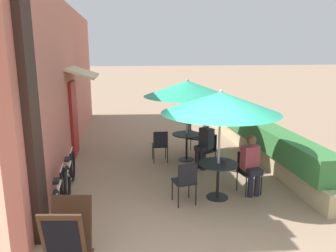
{
  "coord_description": "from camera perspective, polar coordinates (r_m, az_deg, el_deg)",
  "views": [
    {
      "loc": [
        -1.01,
        -4.44,
        2.94
      ],
      "look_at": [
        0.15,
        3.84,
        1.0
      ],
      "focal_mm": 35.0,
      "sensor_mm": 36.0,
      "label": 1
    }
  ],
  "objects": [
    {
      "name": "seated_patron_near_left",
      "position": [
        6.99,
        14.28,
        -6.16
      ],
      "size": [
        0.39,
        0.45,
        1.25
      ],
      "rotation": [
        0.0,
        0.0,
        3.32
      ],
      "color": "#23232D",
      "rests_on": "ground_plane"
    },
    {
      "name": "cafe_facade_wall",
      "position": [
        9.91,
        -16.98,
        7.56
      ],
      "size": [
        0.98,
        10.91,
        4.2
      ],
      "color": "#C66B5B",
      "rests_on": "ground_plane"
    },
    {
      "name": "seated_patron_mid_left",
      "position": [
        8.31,
        6.44,
        -2.75
      ],
      "size": [
        0.51,
        0.48,
        1.25
      ],
      "rotation": [
        0.0,
        0.0,
        8.38
      ],
      "color": "#23232D",
      "rests_on": "ground_plane"
    },
    {
      "name": "coffee_cup_near",
      "position": [
        6.65,
        9.61,
        -6.04
      ],
      "size": [
        0.07,
        0.07,
        0.09
      ],
      "color": "#232328",
      "rests_on": "patio_table_near"
    },
    {
      "name": "ground_plane",
      "position": [
        5.42,
        4.35,
        -19.83
      ],
      "size": [
        120.0,
        120.0,
        0.0
      ],
      "primitive_type": "plane",
      "color": "#9E7F66"
    },
    {
      "name": "planter_hedge",
      "position": [
        10.76,
        12.69,
        -0.17
      ],
      "size": [
        0.6,
        9.91,
        1.01
      ],
      "color": "tan",
      "rests_on": "ground_plane"
    },
    {
      "name": "patio_umbrella_near",
      "position": [
        6.35,
        9.15,
        4.07
      ],
      "size": [
        2.31,
        2.31,
        2.22
      ],
      "color": "#B7B7BC",
      "rests_on": "ground_plane"
    },
    {
      "name": "cafe_chair_near_left",
      "position": [
        7.13,
        13.71,
        -7.18
      ],
      "size": [
        0.47,
        0.47,
        0.87
      ],
      "rotation": [
        0.0,
        0.0,
        3.32
      ],
      "color": "black",
      "rests_on": "ground_plane"
    },
    {
      "name": "bicycle_leaning",
      "position": [
        6.41,
        -18.32,
        -11.37
      ],
      "size": [
        0.17,
        1.77,
        0.78
      ],
      "rotation": [
        0.0,
        0.0,
        0.06
      ],
      "color": "black",
      "rests_on": "ground_plane"
    },
    {
      "name": "bicycle_second",
      "position": [
        7.36,
        -16.7,
        -7.9
      ],
      "size": [
        0.15,
        1.8,
        0.82
      ],
      "rotation": [
        0.0,
        0.0,
        0.05
      ],
      "color": "black",
      "rests_on": "ground_plane"
    },
    {
      "name": "cafe_chair_mid_right",
      "position": [
        9.59,
        4.25,
        -1.61
      ],
      "size": [
        0.55,
        0.55,
        0.87
      ],
      "rotation": [
        0.0,
        0.0,
        10.47
      ],
      "color": "black",
      "rests_on": "ground_plane"
    },
    {
      "name": "patio_table_mid",
      "position": [
        8.89,
        3.27,
        -2.62
      ],
      "size": [
        0.79,
        0.79,
        0.74
      ],
      "color": "black",
      "rests_on": "ground_plane"
    },
    {
      "name": "cafe_chair_mid_back",
      "position": [
        8.71,
        -1.37,
        -3.09
      ],
      "size": [
        0.4,
        0.4,
        0.87
      ],
      "rotation": [
        0.0,
        0.0,
        12.57
      ],
      "color": "black",
      "rests_on": "ground_plane"
    },
    {
      "name": "patio_table_near",
      "position": [
        6.71,
        8.71,
        -8.03
      ],
      "size": [
        0.79,
        0.79,
        0.74
      ],
      "color": "black",
      "rests_on": "ground_plane"
    },
    {
      "name": "patio_umbrella_mid",
      "position": [
        8.62,
        3.39,
        6.55
      ],
      "size": [
        2.31,
        2.31,
        2.22
      ],
      "color": "#B7B7BC",
      "rests_on": "ground_plane"
    },
    {
      "name": "cafe_chair_near_right",
      "position": [
        6.37,
        3.06,
        -9.3
      ],
      "size": [
        0.47,
        0.47,
        0.87
      ],
      "rotation": [
        0.0,
        0.0,
        6.47
      ],
      "color": "black",
      "rests_on": "ground_plane"
    },
    {
      "name": "menu_board",
      "position": [
        5.05,
        -17.1,
        -17.35
      ],
      "size": [
        0.67,
        0.7,
        0.87
      ],
      "rotation": [
        0.0,
        0.0,
        -0.14
      ],
      "color": "#422819",
      "rests_on": "ground_plane"
    },
    {
      "name": "cafe_chair_mid_left",
      "position": [
        8.43,
        6.95,
        -3.73
      ],
      "size": [
        0.55,
        0.55,
        0.87
      ],
      "rotation": [
        0.0,
        0.0,
        8.38
      ],
      "color": "black",
      "rests_on": "ground_plane"
    }
  ]
}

